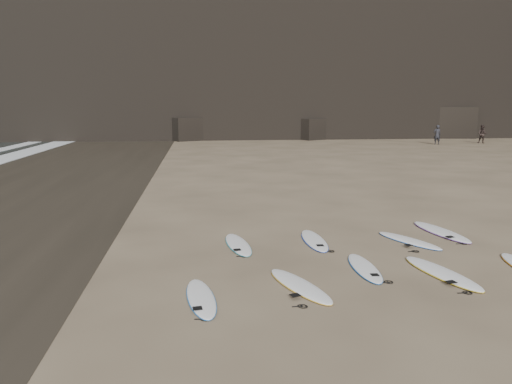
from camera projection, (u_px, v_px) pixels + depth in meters
ground at (393, 274)px, 11.71m from camera, size 240.00×240.00×0.00m
surfboard_0 at (201, 297)px, 10.19m from camera, size 0.79×2.27×0.08m
surfboard_1 at (300, 285)px, 10.87m from camera, size 1.35×2.47×0.09m
surfboard_2 at (364, 267)px, 12.07m from camera, size 0.64×2.27×0.08m
surfboard_3 at (442, 272)px, 11.68m from camera, size 1.17×2.71×0.09m
surfboard_5 at (238, 244)px, 14.06m from camera, size 0.84×2.41×0.08m
surfboard_6 at (314, 240)px, 14.48m from camera, size 0.60×2.41×0.09m
surfboard_7 at (409, 240)px, 14.46m from camera, size 1.47×2.32×0.08m
surfboard_8 at (441, 231)px, 15.44m from camera, size 1.05×2.82×0.10m
person_a at (437, 135)px, 49.14m from camera, size 0.74×0.52×1.92m
person_b at (482, 134)px, 50.59m from camera, size 1.14×1.10×1.85m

